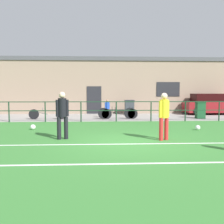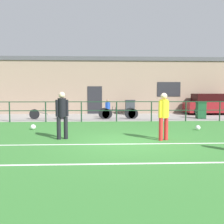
{
  "view_description": "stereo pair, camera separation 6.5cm",
  "coord_description": "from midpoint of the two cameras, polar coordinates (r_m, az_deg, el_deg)",
  "views": [
    {
      "loc": [
        -0.99,
        -8.5,
        1.71
      ],
      "look_at": [
        -0.42,
        2.54,
        0.82
      ],
      "focal_mm": 41.09,
      "sensor_mm": 36.0,
      "label": 1
    },
    {
      "loc": [
        -0.93,
        -8.5,
        1.71
      ],
      "look_at": [
        -0.42,
        2.54,
        0.82
      ],
      "focal_mm": 41.09,
      "sensor_mm": 36.0,
      "label": 2
    }
  ],
  "objects": [
    {
      "name": "bicycle_parked_2",
      "position": [
        15.79,
        0.9,
        -0.25
      ],
      "size": [
        2.3,
        0.04,
        0.78
      ],
      "color": "black",
      "rests_on": "pavement_strip"
    },
    {
      "name": "trash_bin_0",
      "position": [
        16.99,
        18.94,
        0.43
      ],
      "size": [
        0.56,
        0.47,
        1.05
      ],
      "color": "#194C28",
      "rests_on": "pavement_strip"
    },
    {
      "name": "field_line_touchline",
      "position": [
        8.43,
        3.67,
        -7.11
      ],
      "size": [
        36.0,
        0.11,
        0.0
      ],
      "primitive_type": "cube",
      "color": "white",
      "rests_on": "ground"
    },
    {
      "name": "player_goalkeeper",
      "position": [
        9.31,
        -11.19,
        -0.09
      ],
      "size": [
        0.44,
        0.3,
        1.7
      ],
      "rotation": [
        0.0,
        0.0,
        0.36
      ],
      "color": "black",
      "rests_on": "ground"
    },
    {
      "name": "parked_car_red",
      "position": [
        20.26,
        20.95,
        1.56
      ],
      "size": [
        3.87,
        1.78,
        1.53
      ],
      "color": "maroon",
      "rests_on": "pavement_strip"
    },
    {
      "name": "field_line_hash",
      "position": [
        6.25,
        6.11,
        -11.31
      ],
      "size": [
        36.0,
        0.11,
        0.0
      ],
      "primitive_type": "cube",
      "color": "white",
      "rests_on": "ground"
    },
    {
      "name": "pavement_strip",
      "position": [
        17.11,
        0.27,
        -1.11
      ],
      "size": [
        48.0,
        5.0,
        0.02
      ],
      "primitive_type": "cube",
      "color": "gray",
      "rests_on": "ground"
    },
    {
      "name": "spectator_child",
      "position": [
        16.37,
        -1.18,
        1.03
      ],
      "size": [
        0.32,
        0.21,
        1.19
      ],
      "rotation": [
        0.0,
        0.0,
        3.43
      ],
      "color": "#232D4C",
      "rests_on": "pavement_strip"
    },
    {
      "name": "bicycle_parked_1",
      "position": [
        16.07,
        -14.28,
        -0.43
      ],
      "size": [
        2.27,
        0.04,
        0.72
      ],
      "color": "black",
      "rests_on": "pavement_strip"
    },
    {
      "name": "soccer_ball_match",
      "position": [
        11.99,
        18.38,
        -3.32
      ],
      "size": [
        0.22,
        0.22,
        0.22
      ],
      "primitive_type": "sphere",
      "color": "white",
      "rests_on": "ground"
    },
    {
      "name": "soccer_ball_spare",
      "position": [
        12.04,
        -17.33,
        -3.23
      ],
      "size": [
        0.23,
        0.23,
        0.23
      ],
      "primitive_type": "sphere",
      "color": "white",
      "rests_on": "ground"
    },
    {
      "name": "player_striker",
      "position": [
        9.13,
        11.3,
        -0.32
      ],
      "size": [
        0.41,
        0.29,
        1.66
      ],
      "rotation": [
        0.0,
        0.0,
        0.5
      ],
      "color": "red",
      "rests_on": "ground"
    },
    {
      "name": "bicycle_parked_0",
      "position": [
        15.81,
        1.59,
        -0.36
      ],
      "size": [
        2.23,
        0.04,
        0.72
      ],
      "color": "black",
      "rests_on": "pavement_strip"
    },
    {
      "name": "perimeter_fence",
      "position": [
        14.56,
        0.83,
        0.8
      ],
      "size": [
        36.07,
        0.07,
        1.15
      ],
      "color": "#193823",
      "rests_on": "ground"
    },
    {
      "name": "ground",
      "position": [
        8.73,
        3.44,
        -6.86
      ],
      "size": [
        60.0,
        44.0,
        0.04
      ],
      "primitive_type": "cube",
      "color": "#387A33"
    },
    {
      "name": "clubhouse_facade",
      "position": [
        20.72,
        -0.3,
        5.88
      ],
      "size": [
        28.0,
        2.56,
        4.33
      ],
      "color": "gray",
      "rests_on": "ground"
    },
    {
      "name": "trash_bin_1",
      "position": [
        18.7,
        3.79,
        1.07
      ],
      "size": [
        0.68,
        0.58,
        1.08
      ],
      "color": "#33383D",
      "rests_on": "pavement_strip"
    }
  ]
}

